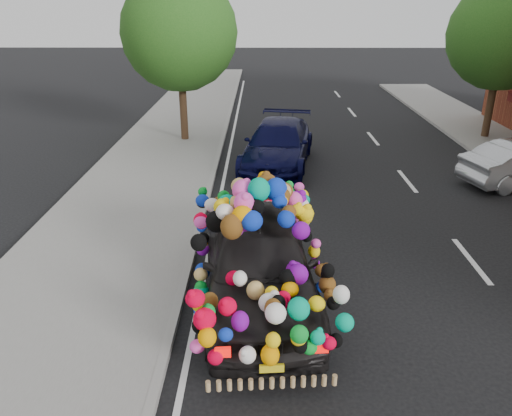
# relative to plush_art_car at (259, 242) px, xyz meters

# --- Properties ---
(ground) EXTENTS (100.00, 100.00, 0.00)m
(ground) POSITION_rel_plush_art_car_xyz_m (0.91, 1.51, -1.18)
(ground) COLOR black
(ground) RESTS_ON ground
(sidewalk) EXTENTS (4.00, 60.00, 0.12)m
(sidewalk) POSITION_rel_plush_art_car_xyz_m (-3.39, 1.51, -1.12)
(sidewalk) COLOR gray
(sidewalk) RESTS_ON ground
(kerb) EXTENTS (0.15, 60.00, 0.13)m
(kerb) POSITION_rel_plush_art_car_xyz_m (-1.44, 1.51, -1.12)
(kerb) COLOR gray
(kerb) RESTS_ON ground
(lane_markings) EXTENTS (6.00, 50.00, 0.01)m
(lane_markings) POSITION_rel_plush_art_car_xyz_m (4.51, 1.51, -1.18)
(lane_markings) COLOR silver
(lane_markings) RESTS_ON ground
(tree_near_sidewalk) EXTENTS (4.20, 4.20, 6.13)m
(tree_near_sidewalk) POSITION_rel_plush_art_car_xyz_m (-2.89, 11.01, 2.84)
(tree_near_sidewalk) COLOR #332114
(tree_near_sidewalk) RESTS_ON ground
(tree_far_b) EXTENTS (4.00, 4.00, 5.90)m
(tree_far_b) POSITION_rel_plush_art_car_xyz_m (8.91, 11.51, 2.71)
(tree_far_b) COLOR #332114
(tree_far_b) RESTS_ON ground
(plush_art_car) EXTENTS (2.68, 5.18, 2.29)m
(plush_art_car) POSITION_rel_plush_art_car_xyz_m (0.00, 0.00, 0.00)
(plush_art_car) COLOR black
(plush_art_car) RESTS_ON ground
(navy_sedan) EXTENTS (2.85, 5.27, 1.45)m
(navy_sedan) POSITION_rel_plush_art_car_xyz_m (0.60, 7.96, -0.46)
(navy_sedan) COLOR black
(navy_sedan) RESTS_ON ground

